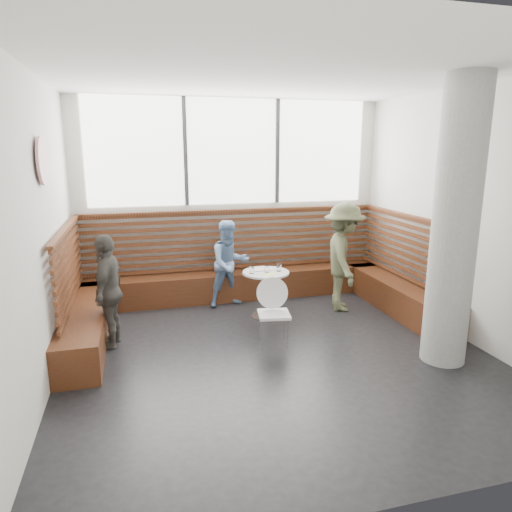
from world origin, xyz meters
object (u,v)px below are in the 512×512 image
object	(u,v)px
cafe_chair	(272,307)
child_left	(109,291)
concrete_column	(455,225)
adult_man	(343,257)
child_back	(229,263)
cafe_table	(266,285)

from	to	relation	value
cafe_chair	child_left	size ratio (longest dim) A/B	0.59
concrete_column	adult_man	distance (m)	2.10
adult_man	child_back	distance (m)	1.76
concrete_column	child_back	size ratio (longest dim) A/B	2.36
cafe_chair	child_left	xyz separation A→B (m)	(-1.97, 0.48, 0.22)
cafe_table	child_left	world-z (taller)	child_left
cafe_chair	concrete_column	bearing A→B (deg)	-18.59
adult_man	cafe_table	bearing A→B (deg)	109.01
child_back	adult_man	bearing A→B (deg)	-34.28
adult_man	child_back	bearing A→B (deg)	85.93
child_back	child_left	distance (m)	2.07
cafe_chair	adult_man	xyz separation A→B (m)	(1.41, 0.96, 0.33)
cafe_chair	child_back	bearing A→B (deg)	107.03
cafe_table	adult_man	xyz separation A→B (m)	(1.24, 0.05, 0.33)
concrete_column	cafe_table	bearing A→B (deg)	131.24
concrete_column	child_left	world-z (taller)	concrete_column
child_back	cafe_table	bearing A→B (deg)	-72.76
adult_man	child_back	size ratio (longest dim) A/B	1.21
cafe_table	cafe_chair	xyz separation A→B (m)	(-0.18, -0.91, -0.01)
child_left	concrete_column	bearing A→B (deg)	82.41
cafe_chair	child_left	world-z (taller)	child_left
cafe_table	adult_man	size ratio (longest dim) A/B	0.42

